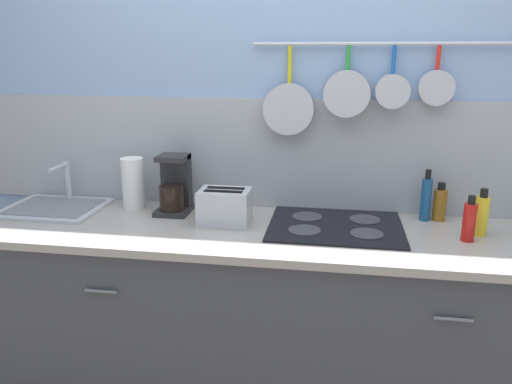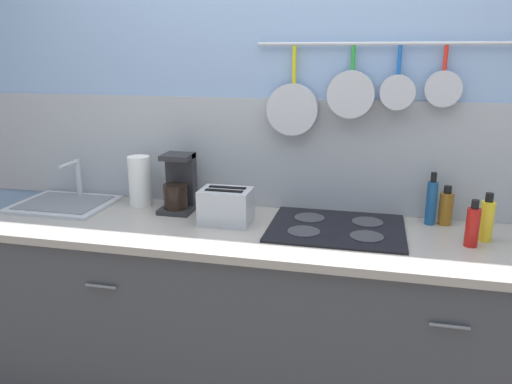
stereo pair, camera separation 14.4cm
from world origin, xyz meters
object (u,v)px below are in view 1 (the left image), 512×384
Objects in this scene: paper_towel_roll at (133,183)px; coffee_maker at (174,188)px; bottle_olive_oil at (481,215)px; bottle_vinegar at (426,198)px; bottle_sesame_oil at (469,221)px; toaster at (225,207)px; bottle_hot_sauce at (440,204)px.

coffee_maker is (0.22, -0.03, -0.01)m from paper_towel_roll.
bottle_olive_oil is at bearing -4.64° from paper_towel_roll.
paper_towel_roll is at bearing -178.76° from bottle_vinegar.
bottle_vinegar is at bearing 2.94° from coffee_maker.
paper_towel_roll is 1.56m from bottle_sesame_oil.
paper_towel_roll is 1.24× the size of bottle_olive_oil.
coffee_maker reaches higher than bottle_sesame_oil.
bottle_vinegar is at bearing 12.57° from toaster.
coffee_maker is at bearing 175.86° from bottle_olive_oil.
bottle_sesame_oil reaches higher than bottle_hot_sauce.
bottle_hot_sauce is 0.22m from bottle_olive_oil.
bottle_sesame_oil is (1.54, -0.21, -0.04)m from paper_towel_roll.
paper_towel_roll is at bearing 172.23° from coffee_maker.
bottle_olive_oil reaches higher than toaster.
coffee_maker is at bearing -177.06° from bottle_vinegar.
bottle_vinegar is at bearing -170.02° from bottle_hot_sauce.
bottle_olive_oil is at bearing -4.14° from coffee_maker.
bottle_vinegar is at bearing 1.24° from paper_towel_roll.
paper_towel_roll is 0.90× the size of coffee_maker.
coffee_maker reaches higher than bottle_vinegar.
bottle_hot_sauce is at bearing 9.98° from bottle_vinegar.
coffee_maker reaches higher than paper_towel_roll.
toaster is at bearing 177.89° from bottle_sesame_oil.
bottle_vinegar reaches higher than bottle_hot_sauce.
coffee_maker is 1.38× the size of bottle_olive_oil.
bottle_vinegar is 1.34× the size of bottle_hot_sauce.
bottle_hot_sauce is at bearing 128.27° from bottle_olive_oil.
coffee_maker is at bearing -7.77° from paper_towel_roll.
coffee_maker reaches higher than toaster.
toaster is 1.01× the size of bottle_vinegar.
paper_towel_roll is 0.53m from toaster.
paper_towel_roll is at bearing 175.36° from bottle_olive_oil.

